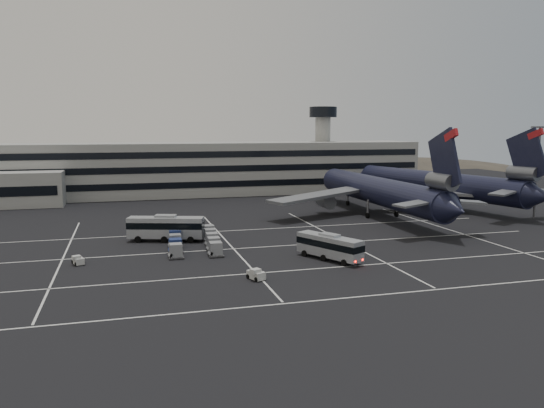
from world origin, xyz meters
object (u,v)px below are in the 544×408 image
Objects in this scene: uld_cluster at (194,240)px; tug_a at (78,260)px; trijet_main at (379,191)px; bus_far at (166,227)px; bus_near at (329,246)px.

tug_a is at bearing -158.13° from uld_cluster.
uld_cluster reaches higher than tug_a.
bus_far is at bearing -163.54° from trijet_main.
tug_a is at bearing -156.10° from trijet_main.
tug_a is (-56.26, -24.54, -4.67)m from trijet_main.
bus_far is 6.68m from uld_cluster.
uld_cluster is (16.09, 6.46, 0.42)m from tug_a.
uld_cluster is (-16.89, 13.05, -0.99)m from bus_near.
bus_near reaches higher than tug_a.
bus_near is 21.36m from uld_cluster.
trijet_main is at bearing -56.30° from bus_far.
trijet_main is at bearing 3.14° from tug_a.
uld_cluster is (3.71, -5.39, -1.32)m from bus_far.
tug_a is 17.34m from uld_cluster.
trijet_main is 61.56m from tug_a.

